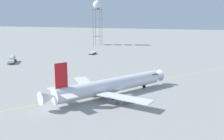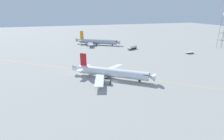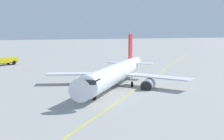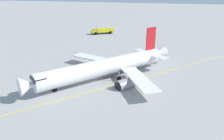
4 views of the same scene
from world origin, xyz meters
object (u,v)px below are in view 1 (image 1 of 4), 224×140
fuel_tanker_truck (12,59)px  radar_tower (97,7)px  pushback_tug_truck (93,53)px  airliner_main (109,87)px

fuel_tanker_truck → radar_tower: (-74.90, 15.39, 24.15)m
pushback_tug_truck → fuel_tanker_truck: 42.55m
radar_tower → pushback_tug_truck: bearing=14.8°
pushback_tug_truck → radar_tower: bearing=-163.1°
fuel_tanker_truck → radar_tower: 80.19m
airliner_main → pushback_tug_truck: 74.67m
fuel_tanker_truck → radar_tower: size_ratio=0.32×
pushback_tug_truck → fuel_tanker_truck: (33.37, -26.39, 0.77)m
pushback_tug_truck → radar_tower: (-41.54, -11.00, 24.92)m
pushback_tug_truck → radar_tower: 49.67m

